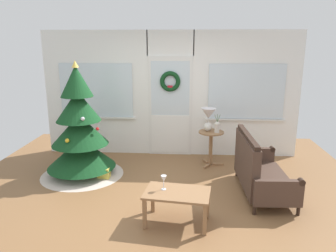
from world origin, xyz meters
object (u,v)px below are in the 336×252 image
object	(u,v)px
flower_vase	(217,126)
side_table	(211,141)
wine_glass	(164,179)
settee_sofa	(258,171)
christmas_tree	(80,136)
gift_box	(104,173)
table_lamp	(208,116)
coffee_table	(177,197)

from	to	relation	value
flower_vase	side_table	bearing A→B (deg)	149.04
wine_glass	settee_sofa	bearing A→B (deg)	32.45
christmas_tree	wine_glass	xyz separation A→B (m)	(1.58, -1.44, -0.14)
wine_glass	flower_vase	bearing A→B (deg)	67.14
flower_vase	gift_box	world-z (taller)	flower_vase
christmas_tree	settee_sofa	bearing A→B (deg)	-10.43
side_table	wine_glass	xyz separation A→B (m)	(-0.74, -2.06, 0.10)
settee_sofa	side_table	bearing A→B (deg)	119.47
table_lamp	christmas_tree	bearing A→B (deg)	-163.76
christmas_tree	wine_glass	size ratio (longest dim) A/B	10.38
coffee_table	wine_glass	distance (m)	0.28
side_table	coffee_table	size ratio (longest dim) A/B	0.75
settee_sofa	side_table	world-z (taller)	settee_sofa
settee_sofa	coffee_table	world-z (taller)	settee_sofa
flower_vase	wine_glass	distance (m)	2.18
settee_sofa	gift_box	bearing A→B (deg)	171.34
settee_sofa	side_table	size ratio (longest dim) A/B	2.22
christmas_tree	side_table	xyz separation A→B (m)	(2.33, 0.62, -0.25)
christmas_tree	table_lamp	xyz separation A→B (m)	(2.27, 0.66, 0.23)
christmas_tree	settee_sofa	distance (m)	3.06
table_lamp	flower_vase	xyz separation A→B (m)	(0.16, -0.10, -0.17)
gift_box	table_lamp	bearing A→B (deg)	24.19
side_table	gift_box	world-z (taller)	side_table
settee_sofa	christmas_tree	bearing A→B (deg)	169.57
gift_box	side_table	bearing A→B (deg)	22.48
settee_sofa	gift_box	distance (m)	2.59
side_table	flower_vase	bearing A→B (deg)	-30.96
side_table	wine_glass	bearing A→B (deg)	-109.84
christmas_tree	wine_glass	bearing A→B (deg)	-42.39
christmas_tree	flower_vase	bearing A→B (deg)	13.00
flower_vase	gift_box	distance (m)	2.22
side_table	gift_box	bearing A→B (deg)	-157.52
flower_vase	wine_glass	xyz separation A→B (m)	(-0.84, -2.00, -0.21)
settee_sofa	wine_glass	bearing A→B (deg)	-147.55
flower_vase	christmas_tree	bearing A→B (deg)	-167.00
side_table	christmas_tree	bearing A→B (deg)	-165.08
wine_glass	table_lamp	bearing A→B (deg)	71.97
settee_sofa	flower_vase	bearing A→B (deg)	116.82
side_table	table_lamp	distance (m)	0.48
wine_glass	gift_box	xyz separation A→B (m)	(-1.14, 1.28, -0.48)
flower_vase	gift_box	size ratio (longest dim) A/B	1.77
christmas_tree	table_lamp	distance (m)	2.37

